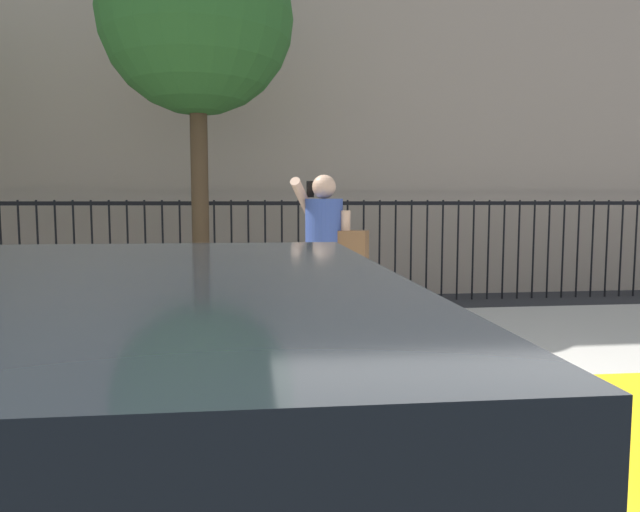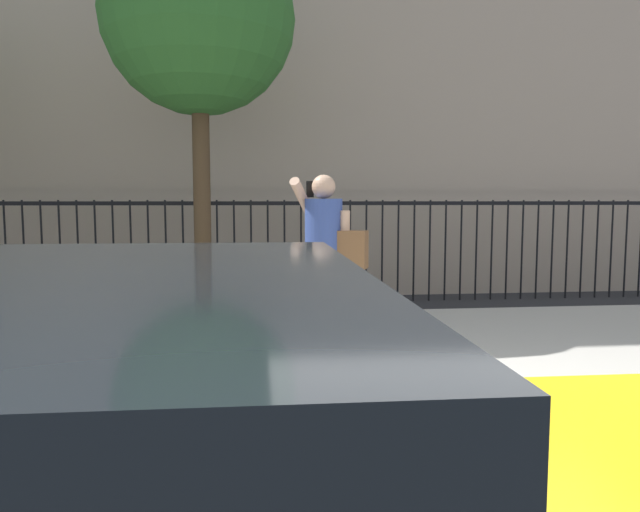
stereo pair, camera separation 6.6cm
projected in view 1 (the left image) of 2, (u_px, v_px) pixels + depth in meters
ground_plane at (496, 478)px, 3.38m from camera, size 60.00×60.00×0.00m
sidewalk at (399, 361)px, 5.54m from camera, size 28.00×4.40×0.15m
iron_fence at (339, 237)px, 9.11m from camera, size 12.03×0.04×1.60m
pedestrian_on_phone at (327, 253)px, 5.31m from camera, size 0.72×0.56×1.67m
street_tree_near at (197, 18)px, 7.21m from camera, size 2.39×2.39×5.05m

